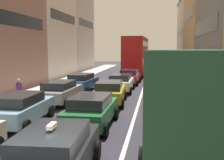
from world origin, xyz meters
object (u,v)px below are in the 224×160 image
(hatchback_centre_lane_third, at_px, (110,92))
(bus_mid_queue_primary, at_px, (136,54))
(wagon_left_lane_second, at_px, (21,108))
(coupe_centre_lane_fourth, at_px, (121,82))
(sedan_left_lane_third, at_px, (60,91))
(sedan_centre_lane_fifth, at_px, (130,76))
(taxi_centre_lane_front, at_px, (54,153))
(pedestrian_far_sidewalk, at_px, (19,89))
(removalist_box_truck, at_px, (183,97))
(sedan_left_lane_fourth, at_px, (82,82))
(sedan_right_lane_behind_truck, at_px, (164,95))
(sedan_centre_lane_second, at_px, (92,110))

(hatchback_centre_lane_third, bearing_deg, bus_mid_queue_primary, -4.15)
(wagon_left_lane_second, xyz_separation_m, coupe_centre_lane_fourth, (3.49, 10.47, 0.00))
(sedan_left_lane_third, height_order, sedan_centre_lane_fifth, same)
(bus_mid_queue_primary, bearing_deg, taxi_centre_lane_front, -178.25)
(taxi_centre_lane_front, distance_m, pedestrian_far_sidewalk, 11.37)
(removalist_box_truck, bearing_deg, taxi_centre_lane_front, 126.73)
(sedan_left_lane_fourth, height_order, pedestrian_far_sidewalk, pedestrian_far_sidewalk)
(hatchback_centre_lane_third, xyz_separation_m, sedan_right_lane_behind_truck, (3.52, -0.70, 0.00))
(coupe_centre_lane_fourth, height_order, pedestrian_far_sidewalk, pedestrian_far_sidewalk)
(removalist_box_truck, xyz_separation_m, pedestrian_far_sidewalk, (-9.78, 6.87, -1.03))
(sedan_centre_lane_second, height_order, pedestrian_far_sidewalk, pedestrian_far_sidewalk)
(taxi_centre_lane_front, relative_size, coupe_centre_lane_fourth, 1.02)
(removalist_box_truck, relative_size, sedan_centre_lane_fifth, 1.77)
(hatchback_centre_lane_third, height_order, sedan_left_lane_third, same)
(sedan_centre_lane_fifth, bearing_deg, pedestrian_far_sidewalk, 152.35)
(hatchback_centre_lane_third, bearing_deg, taxi_centre_lane_front, 178.46)
(removalist_box_truck, height_order, sedan_centre_lane_second, removalist_box_truck)
(sedan_left_lane_third, height_order, sedan_right_lane_behind_truck, same)
(wagon_left_lane_second, relative_size, sedan_right_lane_behind_truck, 0.99)
(removalist_box_truck, xyz_separation_m, sedan_left_lane_fourth, (-7.14, 12.74, -1.18))
(hatchback_centre_lane_third, distance_m, sedan_centre_lane_fifth, 9.98)
(coupe_centre_lane_fourth, xyz_separation_m, pedestrian_far_sidewalk, (-6.01, -5.94, 0.15))
(sedan_left_lane_fourth, relative_size, pedestrian_far_sidewalk, 2.65)
(sedan_centre_lane_second, bearing_deg, wagon_left_lane_second, 93.47)
(removalist_box_truck, bearing_deg, sedan_left_lane_third, 44.02)
(removalist_box_truck, bearing_deg, wagon_left_lane_second, 72.28)
(wagon_left_lane_second, xyz_separation_m, pedestrian_far_sidewalk, (-2.52, 4.53, 0.15))
(coupe_centre_lane_fourth, height_order, sedan_right_lane_behind_truck, same)
(hatchback_centre_lane_third, bearing_deg, sedan_left_lane_fourth, 30.74)
(removalist_box_truck, height_order, sedan_right_lane_behind_truck, removalist_box_truck)
(bus_mid_queue_primary, xyz_separation_m, pedestrian_far_sidewalk, (-6.28, -19.90, -1.88))
(pedestrian_far_sidewalk, bearing_deg, sedan_left_lane_third, -155.12)
(removalist_box_truck, distance_m, sedan_centre_lane_second, 4.74)
(sedan_centre_lane_second, xyz_separation_m, sedan_right_lane_behind_truck, (3.47, 4.63, 0.00))
(sedan_left_lane_fourth, height_order, sedan_centre_lane_fifth, same)
(sedan_centre_lane_second, xyz_separation_m, sedan_centre_lane_fifth, (0.31, 15.30, 0.00))
(coupe_centre_lane_fourth, distance_m, sedan_right_lane_behind_truck, 6.60)
(sedan_right_lane_behind_truck, bearing_deg, sedan_left_lane_third, 90.29)
(sedan_left_lane_fourth, distance_m, pedestrian_far_sidewalk, 6.43)
(sedan_centre_lane_second, relative_size, bus_mid_queue_primary, 0.41)
(coupe_centre_lane_fourth, height_order, sedan_centre_lane_fifth, same)
(hatchback_centre_lane_third, height_order, sedan_left_lane_fourth, same)
(hatchback_centre_lane_third, xyz_separation_m, sedan_left_lane_third, (-3.26, -0.43, 0.00))
(taxi_centre_lane_front, distance_m, sedan_centre_lane_second, 5.22)
(sedan_centre_lane_second, height_order, sedan_left_lane_third, same)
(coupe_centre_lane_fourth, bearing_deg, taxi_centre_lane_front, -179.19)
(sedan_centre_lane_second, bearing_deg, sedan_centre_lane_fifth, -0.89)
(hatchback_centre_lane_third, xyz_separation_m, coupe_centre_lane_fourth, (0.11, 4.95, 0.00))
(hatchback_centre_lane_third, relative_size, sedan_left_lane_fourth, 1.00)
(sedan_centre_lane_second, bearing_deg, sedan_left_lane_third, 34.30)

